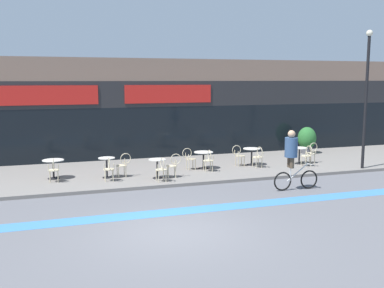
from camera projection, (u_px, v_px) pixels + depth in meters
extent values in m
plane|color=#5B5B60|center=(173.00, 232.00, 11.29)|extent=(120.00, 120.00, 0.00)
cube|color=slate|center=(123.00, 173.00, 18.09)|extent=(40.00, 5.50, 0.12)
cube|color=#7F6656|center=(106.00, 108.00, 22.22)|extent=(40.00, 4.00, 4.76)
cube|color=black|center=(112.00, 134.00, 20.52)|extent=(38.80, 0.10, 2.40)
cube|color=#232326|center=(111.00, 95.00, 20.28)|extent=(39.20, 0.14, 1.20)
cube|color=red|center=(49.00, 95.00, 19.38)|extent=(4.18, 0.08, 0.84)
cube|color=red|center=(169.00, 94.00, 21.06)|extent=(4.18, 0.08, 0.84)
cube|color=#3D7AB7|center=(157.00, 213.00, 12.84)|extent=(36.00, 0.70, 0.01)
cylinder|color=black|center=(54.00, 178.00, 16.78)|extent=(0.43, 0.43, 0.02)
cylinder|color=black|center=(53.00, 170.00, 16.73)|extent=(0.07, 0.07, 0.69)
cylinder|color=silver|center=(53.00, 160.00, 16.68)|extent=(0.79, 0.79, 0.02)
cylinder|color=black|center=(107.00, 177.00, 16.94)|extent=(0.34, 0.34, 0.02)
cylinder|color=black|center=(107.00, 168.00, 16.88)|extent=(0.07, 0.07, 0.75)
cylinder|color=silver|center=(107.00, 158.00, 16.83)|extent=(0.62, 0.62, 0.02)
cylinder|color=black|center=(157.00, 178.00, 16.85)|extent=(0.36, 0.36, 0.02)
cylinder|color=black|center=(157.00, 169.00, 16.80)|extent=(0.07, 0.07, 0.70)
cylinder|color=silver|center=(157.00, 160.00, 16.75)|extent=(0.65, 0.65, 0.02)
cylinder|color=black|center=(203.00, 168.00, 18.67)|extent=(0.44, 0.44, 0.02)
cylinder|color=black|center=(203.00, 161.00, 18.62)|extent=(0.07, 0.07, 0.68)
cylinder|color=silver|center=(204.00, 152.00, 18.57)|extent=(0.79, 0.79, 0.02)
cylinder|color=black|center=(251.00, 165.00, 19.45)|extent=(0.41, 0.41, 0.02)
cylinder|color=black|center=(252.00, 157.00, 19.40)|extent=(0.07, 0.07, 0.70)
cylinder|color=silver|center=(252.00, 149.00, 19.35)|extent=(0.75, 0.75, 0.02)
cylinder|color=black|center=(299.00, 163.00, 19.75)|extent=(0.38, 0.38, 0.02)
cylinder|color=black|center=(299.00, 156.00, 19.70)|extent=(0.07, 0.07, 0.69)
cylinder|color=silver|center=(300.00, 148.00, 19.65)|extent=(0.70, 0.70, 0.02)
cylinder|color=beige|center=(54.00, 170.00, 16.20)|extent=(0.42, 0.42, 0.03)
cylinder|color=beige|center=(50.00, 176.00, 16.33)|extent=(0.03, 0.03, 0.42)
cylinder|color=beige|center=(58.00, 175.00, 16.40)|extent=(0.03, 0.03, 0.42)
cylinder|color=beige|center=(50.00, 177.00, 16.06)|extent=(0.03, 0.03, 0.42)
cylinder|color=beige|center=(58.00, 177.00, 16.13)|extent=(0.03, 0.03, 0.42)
torus|color=beige|center=(53.00, 164.00, 16.00)|extent=(0.05, 0.41, 0.41)
cylinder|color=beige|center=(48.00, 168.00, 15.97)|extent=(0.03, 0.03, 0.23)
cylinder|color=beige|center=(58.00, 167.00, 16.06)|extent=(0.03, 0.03, 0.23)
cylinder|color=beige|center=(109.00, 169.00, 16.36)|extent=(0.42, 0.42, 0.03)
cylinder|color=beige|center=(105.00, 175.00, 16.49)|extent=(0.03, 0.03, 0.42)
cylinder|color=beige|center=(113.00, 174.00, 16.56)|extent=(0.03, 0.03, 0.42)
cylinder|color=beige|center=(105.00, 176.00, 16.22)|extent=(0.03, 0.03, 0.42)
cylinder|color=beige|center=(113.00, 176.00, 16.29)|extent=(0.03, 0.03, 0.42)
torus|color=beige|center=(109.00, 163.00, 16.16)|extent=(0.05, 0.41, 0.41)
cylinder|color=beige|center=(104.00, 167.00, 16.13)|extent=(0.03, 0.03, 0.23)
cylinder|color=beige|center=(114.00, 166.00, 16.22)|extent=(0.03, 0.03, 0.23)
cylinder|color=beige|center=(121.00, 166.00, 17.05)|extent=(0.42, 0.42, 0.03)
cylinder|color=beige|center=(119.00, 172.00, 16.90)|extent=(0.03, 0.03, 0.42)
cylinder|color=beige|center=(117.00, 171.00, 17.16)|extent=(0.03, 0.03, 0.42)
cylinder|color=beige|center=(126.00, 172.00, 17.00)|extent=(0.03, 0.03, 0.42)
cylinder|color=beige|center=(124.00, 170.00, 17.26)|extent=(0.03, 0.03, 0.42)
torus|color=beige|center=(126.00, 158.00, 17.07)|extent=(0.41, 0.05, 0.41)
cylinder|color=beige|center=(127.00, 163.00, 16.93)|extent=(0.03, 0.03, 0.23)
cylinder|color=beige|center=(125.00, 161.00, 17.25)|extent=(0.03, 0.03, 0.23)
cylinder|color=beige|center=(161.00, 170.00, 16.28)|extent=(0.42, 0.42, 0.03)
cylinder|color=beige|center=(156.00, 175.00, 16.39)|extent=(0.03, 0.03, 0.42)
cylinder|color=beige|center=(164.00, 175.00, 16.49)|extent=(0.03, 0.03, 0.42)
cylinder|color=beige|center=(159.00, 177.00, 16.13)|extent=(0.03, 0.03, 0.42)
cylinder|color=beige|center=(166.00, 176.00, 16.23)|extent=(0.03, 0.03, 0.42)
torus|color=beige|center=(162.00, 163.00, 16.08)|extent=(0.05, 0.41, 0.41)
cylinder|color=beige|center=(158.00, 167.00, 16.04)|extent=(0.03, 0.03, 0.23)
cylinder|color=beige|center=(167.00, 167.00, 16.17)|extent=(0.03, 0.03, 0.23)
cylinder|color=beige|center=(171.00, 166.00, 16.96)|extent=(0.45, 0.45, 0.03)
cylinder|color=beige|center=(168.00, 173.00, 16.84)|extent=(0.03, 0.03, 0.42)
cylinder|color=beige|center=(167.00, 171.00, 17.11)|extent=(0.03, 0.03, 0.42)
cylinder|color=beige|center=(176.00, 172.00, 16.89)|extent=(0.03, 0.03, 0.42)
cylinder|color=beige|center=(175.00, 171.00, 17.16)|extent=(0.03, 0.03, 0.42)
torus|color=beige|center=(176.00, 159.00, 16.96)|extent=(0.41, 0.08, 0.41)
cylinder|color=beige|center=(177.00, 163.00, 16.81)|extent=(0.03, 0.03, 0.23)
cylinder|color=beige|center=(175.00, 162.00, 17.14)|extent=(0.03, 0.03, 0.23)
cylinder|color=beige|center=(208.00, 161.00, 18.09)|extent=(0.42, 0.42, 0.03)
cylinder|color=beige|center=(204.00, 166.00, 18.22)|extent=(0.03, 0.03, 0.42)
cylinder|color=beige|center=(210.00, 165.00, 18.29)|extent=(0.03, 0.03, 0.42)
cylinder|color=beige|center=(206.00, 167.00, 17.95)|extent=(0.03, 0.03, 0.42)
cylinder|color=beige|center=(212.00, 167.00, 18.02)|extent=(0.03, 0.03, 0.42)
torus|color=beige|center=(209.00, 155.00, 17.89)|extent=(0.05, 0.41, 0.41)
cylinder|color=beige|center=(205.00, 158.00, 17.86)|extent=(0.03, 0.03, 0.23)
cylinder|color=beige|center=(213.00, 158.00, 17.95)|extent=(0.03, 0.03, 0.23)
cylinder|color=beige|center=(191.00, 159.00, 18.43)|extent=(0.42, 0.42, 0.03)
cylinder|color=beige|center=(193.00, 164.00, 18.64)|extent=(0.03, 0.03, 0.42)
cylinder|color=beige|center=(195.00, 165.00, 18.39)|extent=(0.03, 0.03, 0.42)
cylinder|color=beige|center=(187.00, 164.00, 18.54)|extent=(0.03, 0.03, 0.42)
cylinder|color=beige|center=(189.00, 165.00, 18.29)|extent=(0.03, 0.03, 0.42)
torus|color=beige|center=(187.00, 153.00, 18.33)|extent=(0.41, 0.05, 0.41)
cylinder|color=beige|center=(186.00, 156.00, 18.51)|extent=(0.03, 0.03, 0.23)
cylinder|color=beige|center=(188.00, 157.00, 18.20)|extent=(0.03, 0.03, 0.23)
cylinder|color=beige|center=(257.00, 157.00, 18.87)|extent=(0.44, 0.44, 0.03)
cylinder|color=beige|center=(253.00, 162.00, 18.97)|extent=(0.03, 0.03, 0.42)
cylinder|color=beige|center=(258.00, 162.00, 19.09)|extent=(0.03, 0.03, 0.42)
cylinder|color=beige|center=(256.00, 163.00, 18.72)|extent=(0.03, 0.03, 0.42)
cylinder|color=beige|center=(262.00, 163.00, 18.83)|extent=(0.03, 0.03, 0.42)
torus|color=beige|center=(260.00, 152.00, 18.68)|extent=(0.07, 0.41, 0.41)
cylinder|color=beige|center=(256.00, 155.00, 18.63)|extent=(0.03, 0.03, 0.23)
cylinder|color=beige|center=(263.00, 155.00, 18.77)|extent=(0.03, 0.03, 0.23)
cylinder|color=beige|center=(240.00, 156.00, 19.22)|extent=(0.41, 0.41, 0.03)
cylinder|color=beige|center=(241.00, 160.00, 19.43)|extent=(0.03, 0.03, 0.42)
cylinder|color=beige|center=(244.00, 161.00, 19.16)|extent=(0.03, 0.03, 0.42)
cylinder|color=beige|center=(236.00, 161.00, 19.33)|extent=(0.03, 0.03, 0.42)
cylinder|color=beige|center=(238.00, 162.00, 19.07)|extent=(0.03, 0.03, 0.42)
torus|color=beige|center=(236.00, 150.00, 19.12)|extent=(0.41, 0.04, 0.41)
cylinder|color=beige|center=(235.00, 152.00, 19.30)|extent=(0.03, 0.03, 0.23)
cylinder|color=beige|center=(238.00, 154.00, 18.98)|extent=(0.03, 0.03, 0.23)
cylinder|color=beige|center=(306.00, 156.00, 19.17)|extent=(0.45, 0.45, 0.03)
cylinder|color=beige|center=(301.00, 161.00, 19.27)|extent=(0.03, 0.03, 0.42)
cylinder|color=beige|center=(307.00, 160.00, 19.39)|extent=(0.03, 0.03, 0.42)
cylinder|color=beige|center=(306.00, 162.00, 19.02)|extent=(0.03, 0.03, 0.42)
cylinder|color=beige|center=(311.00, 161.00, 19.14)|extent=(0.03, 0.03, 0.42)
torus|color=beige|center=(309.00, 150.00, 18.98)|extent=(0.08, 0.41, 0.41)
cylinder|color=beige|center=(306.00, 154.00, 18.93)|extent=(0.03, 0.03, 0.23)
cylinder|color=beige|center=(312.00, 153.00, 19.07)|extent=(0.03, 0.03, 0.23)
cylinder|color=beige|center=(310.00, 153.00, 19.86)|extent=(0.43, 0.43, 0.03)
cylinder|color=beige|center=(309.00, 159.00, 19.71)|extent=(0.03, 0.03, 0.42)
cylinder|color=beige|center=(305.00, 158.00, 19.97)|extent=(0.03, 0.03, 0.42)
cylinder|color=beige|center=(315.00, 159.00, 19.82)|extent=(0.03, 0.03, 0.42)
cylinder|color=beige|center=(311.00, 158.00, 20.07)|extent=(0.03, 0.03, 0.42)
torus|color=beige|center=(314.00, 147.00, 19.89)|extent=(0.41, 0.06, 0.41)
cylinder|color=beige|center=(316.00, 151.00, 19.75)|extent=(0.03, 0.03, 0.23)
cylinder|color=beige|center=(311.00, 150.00, 20.06)|extent=(0.03, 0.03, 0.23)
cylinder|color=#4C4C51|center=(306.00, 149.00, 22.54)|extent=(0.57, 0.57, 0.38)
ellipsoid|color=#28662D|center=(307.00, 138.00, 22.46)|extent=(0.91, 0.91, 1.09)
cylinder|color=black|center=(366.00, 103.00, 18.38)|extent=(0.12, 0.12, 5.44)
sphere|color=beige|center=(370.00, 33.00, 17.98)|extent=(0.26, 0.26, 0.26)
torus|color=black|center=(309.00, 179.00, 15.70)|extent=(0.66, 0.07, 0.66)
torus|color=black|center=(283.00, 181.00, 15.41)|extent=(0.66, 0.07, 0.66)
cylinder|color=silver|center=(297.00, 172.00, 15.53)|extent=(0.80, 0.07, 0.60)
cylinder|color=silver|center=(290.00, 174.00, 15.46)|extent=(0.04, 0.04, 0.46)
cylinder|color=silver|center=(308.00, 164.00, 15.61)|extent=(0.04, 0.48, 0.03)
cylinder|color=#4C3D2D|center=(289.00, 162.00, 15.48)|extent=(0.16, 0.16, 0.37)
cylinder|color=#4C3D2D|center=(292.00, 163.00, 15.32)|extent=(0.16, 0.16, 0.37)
cylinder|color=#334C70|center=(291.00, 147.00, 15.33)|extent=(0.45, 0.45, 0.67)
sphere|color=tan|center=(292.00, 134.00, 15.26)|extent=(0.25, 0.25, 0.25)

